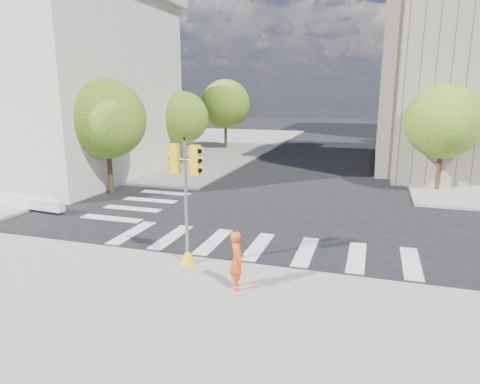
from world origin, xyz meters
The scene contains 14 objects.
ground centered at (0.00, 0.00, 0.00)m, with size 160.00×160.00×0.00m, color black.
sidewalk_far_left centered at (-20.00, 26.00, 0.07)m, with size 28.00×40.00×0.15m, color gray.
classical_building centered at (-20.00, 8.00, 6.44)m, with size 19.00×15.00×12.70m.
tree_lw_near centered at (-10.50, 4.00, 4.20)m, with size 4.40×4.40×6.41m.
tree_lw_mid centered at (-10.50, 14.00, 3.76)m, with size 4.00×4.00×5.77m.
tree_lw_far centered at (-10.50, 24.00, 4.54)m, with size 4.80×4.80×6.95m.
tree_re_near centered at (7.50, 10.00, 4.05)m, with size 4.20×4.20×6.16m.
tree_re_mid centered at (7.50, 22.00, 4.35)m, with size 4.60×4.60×6.66m.
tree_re_far centered at (7.50, 34.00, 3.87)m, with size 4.00×4.00×5.88m.
lamp_near centered at (8.00, 14.00, 4.58)m, with size 0.35×0.18×8.11m.
lamp_far centered at (8.00, 28.00, 4.58)m, with size 0.35×0.18×8.11m.
traffic_signal centered at (-1.82, -4.60, 1.90)m, with size 1.08×0.56×4.18m.
photographer centered at (0.31, -5.88, 1.01)m, with size 0.63×0.41×1.72m, color #F04B16.
planter_wall centered at (-13.00, -0.43, 0.40)m, with size 6.00×0.40×0.50m, color silver.
Camera 1 is at (3.81, -16.74, 5.68)m, focal length 32.00 mm.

